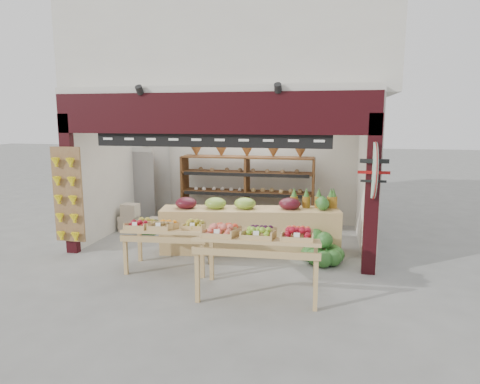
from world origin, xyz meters
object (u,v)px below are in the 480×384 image
object	(u,v)px
cardboard_stack	(139,221)
refrigerator	(150,183)
back_shelving	(247,177)
mid_counter	(250,228)
watermelon_pile	(323,251)
display_table_right	(259,237)
display_table_left	(164,229)

from	to	relation	value
cardboard_stack	refrigerator	bearing A→B (deg)	100.82
back_shelving	cardboard_stack	size ratio (longest dim) A/B	3.33
cardboard_stack	mid_counter	distance (m)	2.93
mid_counter	watermelon_pile	world-z (taller)	mid_counter
back_shelving	watermelon_pile	size ratio (longest dim) A/B	4.06
watermelon_pile	display_table_right	bearing A→B (deg)	-118.95
back_shelving	watermelon_pile	xyz separation A→B (m)	(1.85, -2.33, -0.98)
cardboard_stack	display_table_right	size ratio (longest dim) A/B	0.53
back_shelving	display_table_right	distance (m)	4.07
cardboard_stack	watermelon_pile	world-z (taller)	cardboard_stack
display_table_right	back_shelving	bearing A→B (deg)	103.68
cardboard_stack	mid_counter	xyz separation A→B (m)	(2.76, -0.96, 0.24)
mid_counter	cardboard_stack	bearing A→B (deg)	160.83
display_table_right	cardboard_stack	bearing A→B (deg)	138.10
back_shelving	refrigerator	size ratio (longest dim) A/B	1.69
back_shelving	refrigerator	xyz separation A→B (m)	(-2.54, 0.16, -0.26)
display_table_left	mid_counter	bearing A→B (deg)	44.49
cardboard_stack	watermelon_pile	xyz separation A→B (m)	(4.17, -1.33, -0.02)
cardboard_stack	display_table_left	bearing A→B (deg)	-55.75
mid_counter	watermelon_pile	distance (m)	1.48
back_shelving	cardboard_stack	xyz separation A→B (m)	(-2.32, -1.00, -0.96)
back_shelving	display_table_left	bearing A→B (deg)	-104.40
refrigerator	cardboard_stack	bearing A→B (deg)	-66.93
refrigerator	mid_counter	xyz separation A→B (m)	(2.98, -2.12, -0.47)
back_shelving	display_table_left	world-z (taller)	back_shelving
display_table_left	display_table_right	world-z (taller)	display_table_right
refrigerator	watermelon_pile	world-z (taller)	refrigerator
refrigerator	display_table_right	world-z (taller)	refrigerator
mid_counter	display_table_left	size ratio (longest dim) A/B	2.35
back_shelving	refrigerator	world-z (taller)	back_shelving
watermelon_pile	cardboard_stack	bearing A→B (deg)	162.32
back_shelving	display_table_left	distance (m)	3.34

